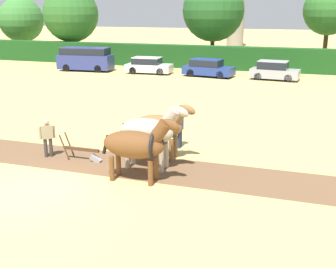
# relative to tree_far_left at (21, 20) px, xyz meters

# --- Properties ---
(ground_plane) EXTENTS (240.00, 240.00, 0.00)m
(ground_plane) POSITION_rel_tree_far_left_xyz_m (27.58, -35.69, -4.44)
(ground_plane) COLOR tan
(plowed_furrow_strip) EXTENTS (32.65, 3.11, 0.01)m
(plowed_furrow_strip) POSITION_rel_tree_far_left_xyz_m (25.27, -32.58, -4.44)
(plowed_furrow_strip) COLOR brown
(plowed_furrow_strip) RESTS_ON ground
(hedgerow) EXTENTS (68.44, 1.57, 2.25)m
(hedgerow) POSITION_rel_tree_far_left_xyz_m (27.58, -4.68, -3.32)
(hedgerow) COLOR #194719
(hedgerow) RESTS_ON ground
(tree_far_left) EXTENTS (5.61, 5.61, 7.26)m
(tree_far_left) POSITION_rel_tree_far_left_xyz_m (0.00, 0.00, 0.00)
(tree_far_left) COLOR brown
(tree_far_left) RESTS_ON ground
(tree_left) EXTENTS (6.31, 6.31, 8.35)m
(tree_left) POSITION_rel_tree_far_left_xyz_m (8.88, -2.57, 0.74)
(tree_left) COLOR brown
(tree_left) RESTS_ON ground
(tree_center_left) EXTENTS (6.49, 6.49, 8.89)m
(tree_center_left) POSITION_rel_tree_far_left_xyz_m (25.26, -1.10, 1.19)
(tree_center_left) COLOR #423323
(tree_center_left) RESTS_ON ground
(tree_center) EXTENTS (4.94, 4.94, 8.17)m
(tree_center) POSITION_rel_tree_far_left_xyz_m (36.71, -0.47, 1.24)
(tree_center) COLOR #4C3823
(tree_center) RESTS_ON ground
(draft_horse_lead_left) EXTENTS (2.91, 1.05, 2.41)m
(draft_horse_lead_left) POSITION_rel_tree_far_left_xyz_m (30.30, -33.76, -3.12)
(draft_horse_lead_left) COLOR brown
(draft_horse_lead_left) RESTS_ON ground
(draft_horse_lead_right) EXTENTS (2.81, 1.07, 2.56)m
(draft_horse_lead_right) POSITION_rel_tree_far_left_xyz_m (30.28, -32.50, -3.00)
(draft_horse_lead_right) COLOR #B2A38E
(draft_horse_lead_right) RESTS_ON ground
(draft_horse_trail_left) EXTENTS (2.70, 1.01, 2.34)m
(draft_horse_trail_left) POSITION_rel_tree_far_left_xyz_m (30.25, -31.24, -3.14)
(draft_horse_trail_left) COLOR brown
(draft_horse_trail_left) RESTS_ON ground
(plow) EXTENTS (1.72, 0.47, 1.13)m
(plow) POSITION_rel_tree_far_left_xyz_m (27.54, -32.55, -4.12)
(plow) COLOR #4C331E
(plow) RESTS_ON ground
(farmer_at_plow) EXTENTS (0.51, 0.45, 1.55)m
(farmer_at_plow) POSITION_rel_tree_far_left_xyz_m (25.92, -32.65, -3.56)
(farmer_at_plow) COLOR #38332D
(farmer_at_plow) RESTS_ON ground
(farmer_beside_team) EXTENTS (0.40, 0.64, 1.61)m
(farmer_beside_team) POSITION_rel_tree_far_left_xyz_m (30.60, -29.78, -3.52)
(farmer_beside_team) COLOR #28334C
(farmer_beside_team) RESTS_ON ground
(parked_van) EXTENTS (5.39, 2.36, 2.24)m
(parked_van) POSITION_rel_tree_far_left_xyz_m (14.89, -10.23, -3.29)
(parked_van) COLOR navy
(parked_van) RESTS_ON ground
(parked_car_left) EXTENTS (4.31, 2.05, 1.50)m
(parked_car_left) POSITION_rel_tree_far_left_xyz_m (21.31, -9.92, -3.71)
(parked_car_left) COLOR silver
(parked_car_left) RESTS_ON ground
(parked_car_center_left) EXTENTS (4.64, 2.40, 1.54)m
(parked_car_center_left) POSITION_rel_tree_far_left_xyz_m (26.95, -9.88, -3.70)
(parked_car_center_left) COLOR navy
(parked_car_center_left) RESTS_ON ground
(parked_car_center) EXTENTS (4.16, 2.12, 1.59)m
(parked_car_center) POSITION_rel_tree_far_left_xyz_m (32.70, -9.81, -3.68)
(parked_car_center) COLOR #9E9EA8
(parked_car_center) RESTS_ON ground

